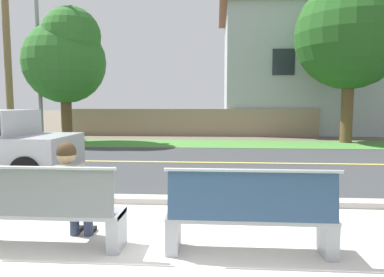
{
  "coord_description": "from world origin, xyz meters",
  "views": [
    {
      "loc": [
        0.81,
        -3.43,
        1.69
      ],
      "look_at": [
        0.33,
        3.43,
        1.0
      ],
      "focal_mm": 32.96,
      "sensor_mm": 36.0,
      "label": 1
    }
  ],
  "objects_px": {
    "bench_left": "(41,211)",
    "shade_tree_left": "(355,26)",
    "seated_person_olive": "(71,189)",
    "shade_tree_far_left": "(66,56)",
    "streetlamp": "(40,34)",
    "bench_right": "(250,216)"
  },
  "relations": [
    {
      "from": "bench_left",
      "to": "shade_tree_left",
      "type": "height_order",
      "value": "shade_tree_left"
    },
    {
      "from": "bench_left",
      "to": "seated_person_olive",
      "type": "height_order",
      "value": "seated_person_olive"
    },
    {
      "from": "seated_person_olive",
      "to": "streetlamp",
      "type": "bearing_deg",
      "value": 118.23
    },
    {
      "from": "bench_left",
      "to": "streetlamp",
      "type": "distance_m",
      "value": 12.47
    },
    {
      "from": "seated_person_olive",
      "to": "shade_tree_far_left",
      "type": "height_order",
      "value": "shade_tree_far_left"
    },
    {
      "from": "streetlamp",
      "to": "shade_tree_left",
      "type": "relative_size",
      "value": 1.06
    },
    {
      "from": "shade_tree_far_left",
      "to": "shade_tree_left",
      "type": "distance_m",
      "value": 12.02
    },
    {
      "from": "streetlamp",
      "to": "shade_tree_left",
      "type": "bearing_deg",
      "value": 4.45
    },
    {
      "from": "bench_left",
      "to": "seated_person_olive",
      "type": "relative_size",
      "value": 1.49
    },
    {
      "from": "bench_left",
      "to": "shade_tree_left",
      "type": "bearing_deg",
      "value": 56.41
    },
    {
      "from": "bench_right",
      "to": "seated_person_olive",
      "type": "relative_size",
      "value": 1.49
    },
    {
      "from": "bench_right",
      "to": "shade_tree_left",
      "type": "relative_size",
      "value": 0.25
    },
    {
      "from": "streetlamp",
      "to": "shade_tree_far_left",
      "type": "distance_m",
      "value": 1.37
    },
    {
      "from": "bench_right",
      "to": "streetlamp",
      "type": "height_order",
      "value": "streetlamp"
    },
    {
      "from": "bench_right",
      "to": "seated_person_olive",
      "type": "distance_m",
      "value": 2.11
    },
    {
      "from": "shade_tree_far_left",
      "to": "shade_tree_left",
      "type": "xyz_separation_m",
      "value": [
        11.92,
        0.89,
        1.25
      ]
    },
    {
      "from": "seated_person_olive",
      "to": "shade_tree_far_left",
      "type": "bearing_deg",
      "value": 113.36
    },
    {
      "from": "bench_left",
      "to": "bench_right",
      "type": "xyz_separation_m",
      "value": [
        2.38,
        0.0,
        0.0
      ]
    },
    {
      "from": "seated_person_olive",
      "to": "streetlamp",
      "type": "distance_m",
      "value": 12.39
    },
    {
      "from": "streetlamp",
      "to": "shade_tree_far_left",
      "type": "bearing_deg",
      "value": 6.23
    },
    {
      "from": "seated_person_olive",
      "to": "shade_tree_far_left",
      "type": "distance_m",
      "value": 11.8
    },
    {
      "from": "bench_left",
      "to": "bench_right",
      "type": "distance_m",
      "value": 2.38
    }
  ]
}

